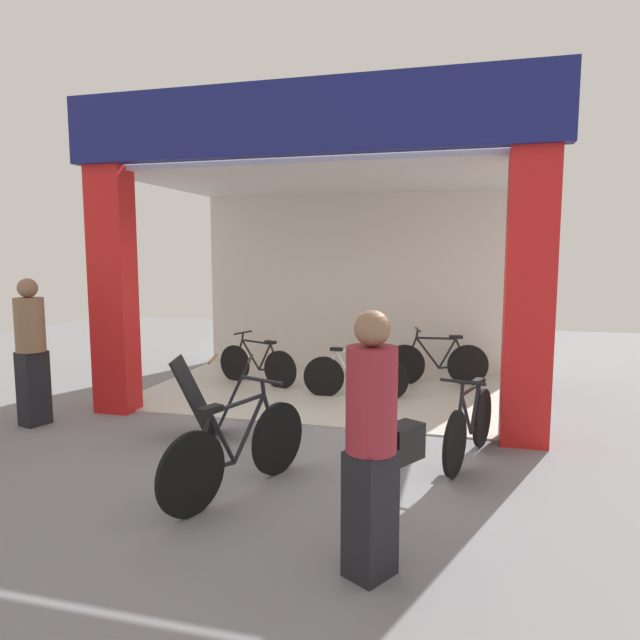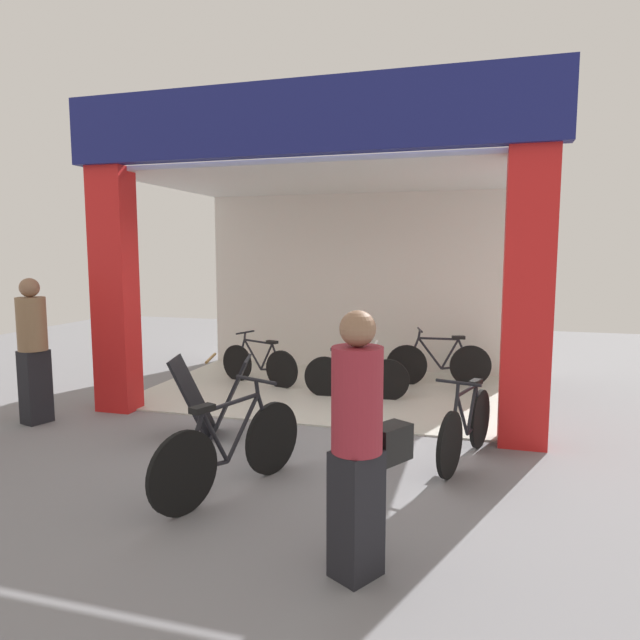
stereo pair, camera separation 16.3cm
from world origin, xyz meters
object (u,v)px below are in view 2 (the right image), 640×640
bicycle_parked_1 (466,427)px  bicycle_inside_0 (439,363)px  bicycle_parked_0 (231,450)px  pedestrian_1 (360,443)px  bicycle_inside_1 (259,364)px  bicycle_inside_2 (356,376)px  pedestrian_2 (33,349)px  sandwich_board_sign (212,397)px

bicycle_parked_1 → bicycle_inside_0: bearing=99.0°
bicycle_parked_0 → pedestrian_1: pedestrian_1 is taller
bicycle_inside_0 → pedestrian_1: pedestrian_1 is taller
bicycle_inside_1 → bicycle_inside_0: bearing=14.7°
pedestrian_1 → bicycle_inside_2: bearing=102.7°
bicycle_inside_2 → pedestrian_2: bearing=-148.2°
bicycle_inside_1 → bicycle_parked_0: bicycle_parked_0 is taller
bicycle_inside_0 → bicycle_inside_1: 2.74m
bicycle_parked_1 → pedestrian_1: pedestrian_1 is taller
bicycle_inside_2 → sandwich_board_sign: size_ratio=1.54×
bicycle_inside_2 → bicycle_inside_0: bearing=46.6°
bicycle_inside_0 → bicycle_inside_1: bearing=-165.3°
bicycle_inside_0 → bicycle_inside_1: (-2.65, -0.69, -0.03)m
bicycle_parked_0 → sandwich_board_sign: size_ratio=1.68×
bicycle_inside_2 → bicycle_parked_0: size_ratio=0.92×
bicycle_inside_2 → bicycle_parked_0: bearing=-96.0°
bicycle_parked_0 → pedestrian_2: (-3.07, 1.17, 0.52)m
pedestrian_1 → bicycle_inside_1: bearing=119.0°
bicycle_inside_0 → bicycle_parked_1: (0.49, -3.10, -0.01)m
bicycle_parked_0 → sandwich_board_sign: bicycle_parked_0 is taller
sandwich_board_sign → pedestrian_2: bearing=-176.8°
sandwich_board_sign → bicycle_parked_1: bearing=-0.1°
bicycle_inside_0 → bicycle_parked_0: bicycle_parked_0 is taller
bicycle_inside_2 → pedestrian_2: (-3.42, -2.12, 0.57)m
pedestrian_1 → pedestrian_2: bearing=154.7°
sandwich_board_sign → pedestrian_1: (2.12, -2.19, 0.41)m
bicycle_inside_1 → pedestrian_2: (-1.82, -2.53, 0.57)m
bicycle_parked_1 → pedestrian_2: size_ratio=0.87×
bicycle_inside_2 → pedestrian_1: (0.94, -4.18, 0.53)m
bicycle_inside_1 → bicycle_parked_0: 3.90m
sandwich_board_sign → pedestrian_2: size_ratio=0.55×
bicycle_parked_1 → sandwich_board_sign: size_ratio=1.58×
bicycle_inside_2 → bicycle_parked_0: bicycle_parked_0 is taller
bicycle_inside_1 → sandwich_board_sign: sandwich_board_sign is taller
bicycle_inside_0 → pedestrian_1: (-0.10, -5.29, 0.51)m
bicycle_inside_0 → bicycle_parked_1: size_ratio=1.03×
bicycle_parked_0 → pedestrian_1: bearing=-34.8°
bicycle_inside_1 → bicycle_inside_2: 1.65m
bicycle_inside_1 → pedestrian_2: bearing=-125.7°
bicycle_inside_1 → bicycle_inside_2: (1.60, -0.41, 0.00)m
sandwich_board_sign → bicycle_inside_2: bearing=59.4°
pedestrian_1 → bicycle_inside_0: bearing=88.9°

